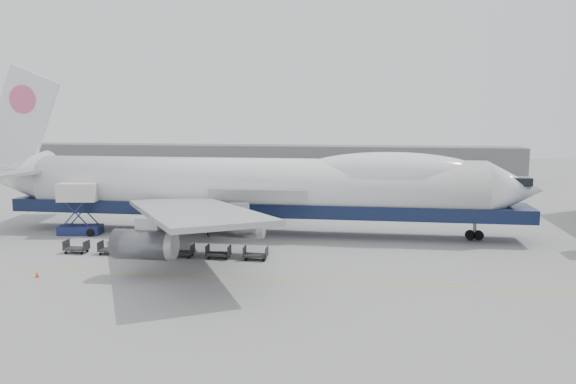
# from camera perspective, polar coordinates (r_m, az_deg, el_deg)

# --- Properties ---
(ground) EXTENTS (260.00, 260.00, 0.00)m
(ground) POSITION_cam_1_polar(r_m,az_deg,el_deg) (55.15, -5.90, -6.79)
(ground) COLOR gray
(ground) RESTS_ON ground
(apron_line) EXTENTS (60.00, 0.15, 0.01)m
(apron_line) POSITION_cam_1_polar(r_m,az_deg,el_deg) (49.57, -7.61, -8.53)
(apron_line) COLOR gold
(apron_line) RESTS_ON ground
(hangar) EXTENTS (110.00, 8.00, 7.00)m
(hangar) POSITION_cam_1_polar(r_m,az_deg,el_deg) (124.30, -2.53, 3.17)
(hangar) COLOR slate
(hangar) RESTS_ON ground
(airliner) EXTENTS (67.00, 55.30, 19.98)m
(airliner) POSITION_cam_1_polar(r_m,az_deg,el_deg) (65.43, -2.87, 0.61)
(airliner) COLOR white
(airliner) RESTS_ON ground
(catering_truck) EXTENTS (5.04, 3.78, 6.05)m
(catering_truck) POSITION_cam_1_polar(r_m,az_deg,el_deg) (69.58, -20.44, -1.27)
(catering_truck) COLOR navy
(catering_truck) RESTS_ON ground
(traffic_cone) EXTENTS (0.35, 0.35, 0.52)m
(traffic_cone) POSITION_cam_1_polar(r_m,az_deg,el_deg) (53.56, -24.14, -7.65)
(traffic_cone) COLOR #DD460B
(traffic_cone) RESTS_ON ground
(dolly_0) EXTENTS (2.30, 1.35, 1.30)m
(dolly_0) POSITION_cam_1_polar(r_m,az_deg,el_deg) (60.92, -20.70, -5.33)
(dolly_0) COLOR #2D2D30
(dolly_0) RESTS_ON ground
(dolly_1) EXTENTS (2.30, 1.35, 1.30)m
(dolly_1) POSITION_cam_1_polar(r_m,az_deg,el_deg) (59.24, -17.55, -5.56)
(dolly_1) COLOR #2D2D30
(dolly_1) RESTS_ON ground
(dolly_2) EXTENTS (2.30, 1.35, 1.30)m
(dolly_2) POSITION_cam_1_polar(r_m,az_deg,el_deg) (57.75, -14.22, -5.78)
(dolly_2) COLOR #2D2D30
(dolly_2) RESTS_ON ground
(dolly_3) EXTENTS (2.30, 1.35, 1.30)m
(dolly_3) POSITION_cam_1_polar(r_m,az_deg,el_deg) (56.46, -10.73, -5.99)
(dolly_3) COLOR #2D2D30
(dolly_3) RESTS_ON ground
(dolly_4) EXTENTS (2.30, 1.35, 1.30)m
(dolly_4) POSITION_cam_1_polar(r_m,az_deg,el_deg) (55.38, -7.08, -6.18)
(dolly_4) COLOR #2D2D30
(dolly_4) RESTS_ON ground
(dolly_5) EXTENTS (2.30, 1.35, 1.30)m
(dolly_5) POSITION_cam_1_polar(r_m,az_deg,el_deg) (54.54, -3.31, -6.35)
(dolly_5) COLOR #2D2D30
(dolly_5) RESTS_ON ground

